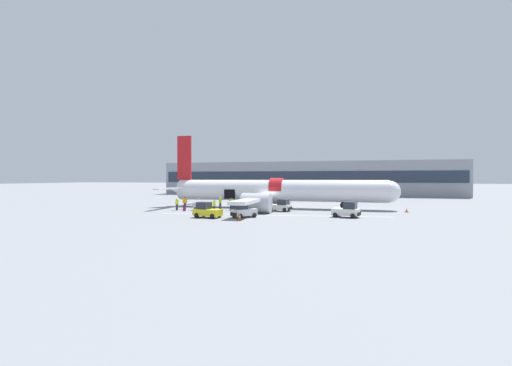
{
  "coord_description": "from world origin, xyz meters",
  "views": [
    {
      "loc": [
        10.88,
        -47.01,
        4.47
      ],
      "look_at": [
        -1.56,
        -0.45,
        3.76
      ],
      "focal_mm": 24.0,
      "sensor_mm": 36.0,
      "label": 1
    }
  ],
  "objects_px": {
    "ground_crew_loader_a": "(231,204)",
    "ground_crew_helper": "(233,204)",
    "baggage_tug_spare": "(281,206)",
    "ground_crew_supervisor": "(220,203)",
    "ground_crew_driver": "(185,202)",
    "airplane": "(273,191)",
    "ground_crew_marshal": "(214,206)",
    "suitcase_on_tarmac_upright": "(184,208)",
    "ground_crew_loader_b": "(177,204)",
    "suitcase_on_tarmac_spare": "(204,210)",
    "baggage_tug_rear": "(347,211)",
    "baggage_tug_mid": "(207,211)",
    "baggage_cart_loading": "(203,206)",
    "baggage_tug_lead": "(243,211)"
  },
  "relations": [
    {
      "from": "baggage_cart_loading",
      "to": "airplane",
      "type": "bearing_deg",
      "value": 33.69
    },
    {
      "from": "ground_crew_marshal",
      "to": "ground_crew_helper",
      "type": "bearing_deg",
      "value": 73.63
    },
    {
      "from": "ground_crew_driver",
      "to": "baggage_cart_loading",
      "type": "bearing_deg",
      "value": -12.03
    },
    {
      "from": "ground_crew_helper",
      "to": "ground_crew_loader_b",
      "type": "bearing_deg",
      "value": -157.45
    },
    {
      "from": "airplane",
      "to": "baggage_cart_loading",
      "type": "relative_size",
      "value": 9.76
    },
    {
      "from": "baggage_tug_rear",
      "to": "baggage_cart_loading",
      "type": "relative_size",
      "value": 0.93
    },
    {
      "from": "baggage_tug_mid",
      "to": "baggage_tug_spare",
      "type": "height_order",
      "value": "baggage_tug_mid"
    },
    {
      "from": "baggage_tug_rear",
      "to": "ground_crew_driver",
      "type": "xyz_separation_m",
      "value": [
        -22.49,
        4.59,
        0.2
      ]
    },
    {
      "from": "baggage_tug_rear",
      "to": "baggage_cart_loading",
      "type": "bearing_deg",
      "value": 168.54
    },
    {
      "from": "ground_crew_driver",
      "to": "suitcase_on_tarmac_spare",
      "type": "relative_size",
      "value": 3.15
    },
    {
      "from": "baggage_tug_spare",
      "to": "ground_crew_supervisor",
      "type": "bearing_deg",
      "value": 174.2
    },
    {
      "from": "ground_crew_helper",
      "to": "airplane",
      "type": "bearing_deg",
      "value": 40.13
    },
    {
      "from": "ground_crew_marshal",
      "to": "suitcase_on_tarmac_upright",
      "type": "bearing_deg",
      "value": 173.9
    },
    {
      "from": "ground_crew_loader_a",
      "to": "ground_crew_loader_b",
      "type": "bearing_deg",
      "value": -166.77
    },
    {
      "from": "baggage_tug_lead",
      "to": "ground_crew_helper",
      "type": "distance_m",
      "value": 9.94
    },
    {
      "from": "ground_crew_marshal",
      "to": "baggage_tug_lead",
      "type": "bearing_deg",
      "value": -41.83
    },
    {
      "from": "baggage_tug_rear",
      "to": "baggage_tug_mid",
      "type": "bearing_deg",
      "value": -164.18
    },
    {
      "from": "baggage_tug_rear",
      "to": "ground_crew_marshal",
      "type": "distance_m",
      "value": 16.83
    },
    {
      "from": "baggage_tug_rear",
      "to": "suitcase_on_tarmac_spare",
      "type": "xyz_separation_m",
      "value": [
        -18.12,
        1.47,
        -0.52
      ]
    },
    {
      "from": "ground_crew_marshal",
      "to": "ground_crew_loader_a",
      "type": "bearing_deg",
      "value": 64.79
    },
    {
      "from": "ground_crew_loader_b",
      "to": "ground_crew_helper",
      "type": "distance_m",
      "value": 7.75
    },
    {
      "from": "baggage_tug_rear",
      "to": "ground_crew_marshal",
      "type": "xyz_separation_m",
      "value": [
        -16.76,
        1.55,
        0.12
      ]
    },
    {
      "from": "baggage_tug_spare",
      "to": "ground_crew_driver",
      "type": "bearing_deg",
      "value": -177.91
    },
    {
      "from": "baggage_tug_mid",
      "to": "ground_crew_loader_a",
      "type": "distance_m",
      "value": 8.7
    },
    {
      "from": "baggage_tug_rear",
      "to": "ground_crew_helper",
      "type": "xyz_separation_m",
      "value": [
        -15.56,
        5.62,
        0.08
      ]
    },
    {
      "from": "airplane",
      "to": "baggage_tug_lead",
      "type": "distance_m",
      "value": 13.27
    },
    {
      "from": "baggage_tug_lead",
      "to": "ground_crew_marshal",
      "type": "bearing_deg",
      "value": 138.17
    },
    {
      "from": "baggage_tug_spare",
      "to": "suitcase_on_tarmac_spare",
      "type": "relative_size",
      "value": 5.54
    },
    {
      "from": "ground_crew_loader_a",
      "to": "ground_crew_helper",
      "type": "xyz_separation_m",
      "value": [
        -0.13,
        1.26,
        -0.07
      ]
    },
    {
      "from": "baggage_cart_loading",
      "to": "suitcase_on_tarmac_upright",
      "type": "distance_m",
      "value": 2.67
    },
    {
      "from": "baggage_tug_spare",
      "to": "ground_crew_supervisor",
      "type": "distance_m",
      "value": 9.07
    },
    {
      "from": "baggage_tug_mid",
      "to": "ground_crew_helper",
      "type": "relative_size",
      "value": 2.12
    },
    {
      "from": "airplane",
      "to": "ground_crew_loader_a",
      "type": "height_order",
      "value": "airplane"
    },
    {
      "from": "ground_crew_helper",
      "to": "baggage_tug_rear",
      "type": "bearing_deg",
      "value": -19.87
    },
    {
      "from": "ground_crew_supervisor",
      "to": "baggage_tug_rear",
      "type": "bearing_deg",
      "value": -18.85
    },
    {
      "from": "ground_crew_loader_a",
      "to": "suitcase_on_tarmac_upright",
      "type": "distance_m",
      "value": 6.31
    },
    {
      "from": "ground_crew_driver",
      "to": "airplane",
      "type": "bearing_deg",
      "value": 23.63
    },
    {
      "from": "ground_crew_supervisor",
      "to": "baggage_cart_loading",
      "type": "bearing_deg",
      "value": -130.3
    },
    {
      "from": "baggage_tug_spare",
      "to": "baggage_cart_loading",
      "type": "height_order",
      "value": "baggage_tug_spare"
    },
    {
      "from": "suitcase_on_tarmac_spare",
      "to": "ground_crew_loader_b",
      "type": "bearing_deg",
      "value": 165.64
    },
    {
      "from": "baggage_tug_mid",
      "to": "airplane",
      "type": "bearing_deg",
      "value": 71.71
    },
    {
      "from": "baggage_tug_mid",
      "to": "suitcase_on_tarmac_upright",
      "type": "bearing_deg",
      "value": 133.28
    },
    {
      "from": "ground_crew_loader_b",
      "to": "ground_crew_marshal",
      "type": "relative_size",
      "value": 1.03
    },
    {
      "from": "ground_crew_driver",
      "to": "ground_crew_supervisor",
      "type": "height_order",
      "value": "ground_crew_driver"
    },
    {
      "from": "baggage_tug_rear",
      "to": "ground_crew_loader_a",
      "type": "distance_m",
      "value": 16.04
    },
    {
      "from": "ground_crew_loader_a",
      "to": "suitcase_on_tarmac_spare",
      "type": "height_order",
      "value": "ground_crew_loader_a"
    },
    {
      "from": "baggage_tug_rear",
      "to": "baggage_tug_spare",
      "type": "relative_size",
      "value": 1.02
    },
    {
      "from": "baggage_tug_mid",
      "to": "suitcase_on_tarmac_spare",
      "type": "relative_size",
      "value": 5.81
    },
    {
      "from": "ground_crew_supervisor",
      "to": "suitcase_on_tarmac_spare",
      "type": "distance_m",
      "value": 4.62
    },
    {
      "from": "baggage_tug_mid",
      "to": "suitcase_on_tarmac_upright",
      "type": "height_order",
      "value": "baggage_tug_mid"
    }
  ]
}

